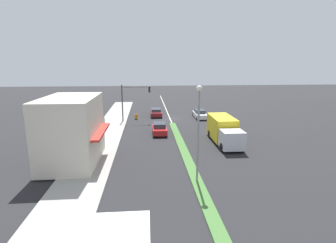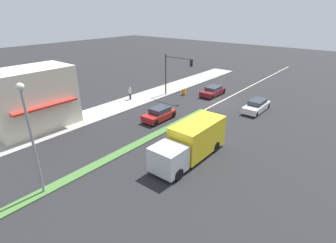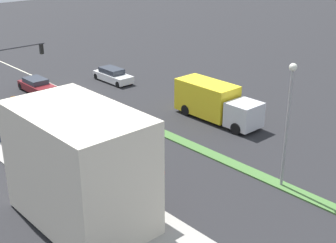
% 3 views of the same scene
% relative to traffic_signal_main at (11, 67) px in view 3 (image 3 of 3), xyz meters
% --- Properties ---
extents(ground_plane, '(160.00, 160.00, 0.00)m').
position_rel_traffic_signal_main_xyz_m(ground_plane, '(-6.12, 16.00, -3.90)').
color(ground_plane, '#232326').
extents(sidewalk_right, '(4.00, 73.00, 0.12)m').
position_rel_traffic_signal_main_xyz_m(sidewalk_right, '(2.88, 16.50, -3.84)').
color(sidewalk_right, '#9E9B93').
rests_on(sidewalk_right, ground).
extents(median_strip, '(0.90, 46.00, 0.10)m').
position_rel_traffic_signal_main_xyz_m(median_strip, '(-6.12, 25.00, -3.85)').
color(median_strip, '#477538').
rests_on(median_strip, ground).
extents(lane_marking_center, '(0.16, 60.00, 0.01)m').
position_rel_traffic_signal_main_xyz_m(lane_marking_center, '(-6.12, -2.00, -3.90)').
color(lane_marking_center, beige).
rests_on(lane_marking_center, ground).
extents(building_corner_store, '(5.19, 7.69, 5.98)m').
position_rel_traffic_signal_main_xyz_m(building_corner_store, '(4.44, 17.00, -0.79)').
color(building_corner_store, beige).
rests_on(building_corner_store, sidewalk_right).
extents(traffic_signal_main, '(4.59, 0.34, 5.60)m').
position_rel_traffic_signal_main_xyz_m(traffic_signal_main, '(0.00, 0.00, 0.00)').
color(traffic_signal_main, '#333338').
rests_on(traffic_signal_main, sidewalk_right).
extents(street_lamp, '(0.44, 0.44, 7.37)m').
position_rel_traffic_signal_main_xyz_m(street_lamp, '(-6.12, 21.87, 0.88)').
color(street_lamp, gray).
rests_on(street_lamp, median_strip).
extents(warning_aframe_sign, '(0.45, 0.53, 0.84)m').
position_rel_traffic_signal_main_xyz_m(warning_aframe_sign, '(-0.59, -1.63, -3.47)').
color(warning_aframe_sign, orange).
rests_on(warning_aframe_sign, ground).
extents(delivery_truck, '(2.44, 7.50, 2.87)m').
position_rel_traffic_signal_main_xyz_m(delivery_truck, '(-11.12, 11.96, -2.43)').
color(delivery_truck, silver).
rests_on(delivery_truck, ground).
extents(sedan_maroon, '(1.88, 4.22, 1.28)m').
position_rel_traffic_signal_main_xyz_m(sedan_maroon, '(-3.92, -3.95, -3.27)').
color(sedan_maroon, maroon).
rests_on(sedan_maroon, ground).
extents(hatchback_red, '(1.82, 3.87, 1.42)m').
position_rel_traffic_signal_main_xyz_m(hatchback_red, '(-3.92, 7.61, -3.22)').
color(hatchback_red, '#AD1E1E').
rests_on(hatchback_red, ground).
extents(van_white, '(1.78, 4.53, 1.37)m').
position_rel_traffic_signal_main_xyz_m(van_white, '(-11.12, -1.78, -3.25)').
color(van_white, silver).
rests_on(van_white, ground).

